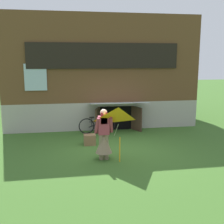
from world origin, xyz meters
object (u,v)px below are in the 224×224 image
(kite, at_px, (118,122))
(person, at_px, (104,139))
(bicycle_black, at_px, (97,125))
(wooden_crate, at_px, (90,140))

(kite, bearing_deg, person, 120.88)
(kite, bearing_deg, bicycle_black, 92.99)
(person, height_order, kite, kite)
(person, xyz_separation_m, kite, (0.35, -0.58, 0.63))
(kite, xyz_separation_m, wooden_crate, (-0.65, 2.19, -1.12))
(kite, height_order, wooden_crate, kite)
(kite, distance_m, wooden_crate, 2.55)
(person, distance_m, kite, 0.93)
(person, bearing_deg, bicycle_black, 75.29)
(person, height_order, bicycle_black, person)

